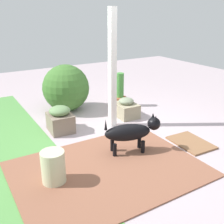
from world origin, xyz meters
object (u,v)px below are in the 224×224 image
at_px(ceramic_urn, 53,167).
at_px(stone_planter_mid, 60,119).
at_px(porch_pillar, 112,70).
at_px(terracotta_pot_tall, 120,94).
at_px(doormat, 191,143).
at_px(stone_planter_nearest, 126,108).
at_px(dog, 132,132).
at_px(round_shrub, 66,88).

bearing_deg(ceramic_urn, stone_planter_mid, -24.19).
bearing_deg(porch_pillar, terracotta_pot_tall, -39.98).
bearing_deg(doormat, ceramic_urn, 86.65).
distance_m(stone_planter_nearest, dog, 1.43).
relative_size(stone_planter_mid, round_shrub, 0.51).
bearing_deg(ceramic_urn, doormat, -93.35).
relative_size(porch_pillar, stone_planter_nearest, 4.13).
height_order(stone_planter_nearest, doormat, stone_planter_nearest).
height_order(porch_pillar, round_shrub, porch_pillar).
height_order(dog, doormat, dog).
relative_size(round_shrub, ceramic_urn, 2.27).
xyz_separation_m(porch_pillar, dog, (-0.99, 0.28, -0.68)).
height_order(stone_planter_mid, ceramic_urn, stone_planter_mid).
xyz_separation_m(terracotta_pot_tall, ceramic_urn, (-1.96, 2.20, -0.05)).
bearing_deg(dog, doormat, -105.17).
height_order(porch_pillar, terracotta_pot_tall, porch_pillar).
bearing_deg(ceramic_urn, dog, -83.85).
distance_m(porch_pillar, ceramic_urn, 2.05).
relative_size(round_shrub, doormat, 1.42).
xyz_separation_m(porch_pillar, terracotta_pot_tall, (0.83, -0.70, -0.75)).
bearing_deg(dog, stone_planter_mid, 26.17).
bearing_deg(stone_planter_nearest, doormat, -171.03).
relative_size(stone_planter_mid, dog, 0.59).
distance_m(stone_planter_nearest, round_shrub, 1.31).
relative_size(stone_planter_nearest, stone_planter_mid, 1.01).
distance_m(round_shrub, ceramic_urn, 2.59).
height_order(round_shrub, doormat, round_shrub).
xyz_separation_m(stone_planter_mid, ceramic_urn, (-1.38, 0.62, -0.00)).
xyz_separation_m(stone_planter_nearest, round_shrub, (0.96, 0.84, 0.31)).
distance_m(stone_planter_nearest, doormat, 1.51).
bearing_deg(stone_planter_mid, terracotta_pot_tall, -69.95).
relative_size(porch_pillar, round_shrub, 2.13).
xyz_separation_m(round_shrub, terracotta_pot_tall, (-0.36, -1.08, -0.22)).
xyz_separation_m(stone_planter_nearest, stone_planter_mid, (0.02, 1.34, 0.04)).
height_order(stone_planter_mid, terracotta_pot_tall, terracotta_pot_tall).
bearing_deg(terracotta_pot_tall, stone_planter_nearest, 157.84).
bearing_deg(dog, porch_pillar, -15.55).
bearing_deg(porch_pillar, doormat, -151.28).
distance_m(porch_pillar, dog, 1.24).
bearing_deg(stone_planter_nearest, round_shrub, 41.20).
distance_m(terracotta_pot_tall, dog, 2.07).
xyz_separation_m(stone_planter_nearest, terracotta_pot_tall, (0.60, -0.24, 0.09)).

